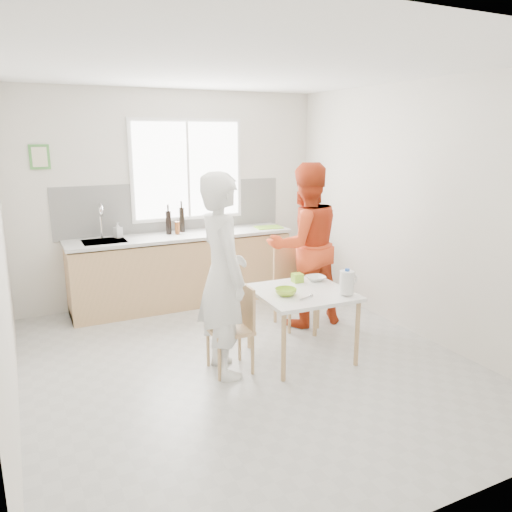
{
  "coord_description": "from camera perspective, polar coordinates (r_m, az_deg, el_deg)",
  "views": [
    {
      "loc": [
        -1.86,
        -4.03,
        2.16
      ],
      "look_at": [
        0.2,
        0.2,
        1.0
      ],
      "focal_mm": 35.0,
      "sensor_mm": 36.0,
      "label": 1
    }
  ],
  "objects": [
    {
      "name": "ground",
      "position": [
        4.93,
        -1.08,
        -12.11
      ],
      "size": [
        4.5,
        4.5,
        0.0
      ],
      "primitive_type": "plane",
      "color": "#B7B7B2",
      "rests_on": "ground"
    },
    {
      "name": "room_shell",
      "position": [
        4.47,
        -1.17,
        7.22
      ],
      "size": [
        4.5,
        4.5,
        4.5
      ],
      "color": "silver",
      "rests_on": "ground"
    },
    {
      "name": "window",
      "position": [
        6.6,
        -7.82,
        9.71
      ],
      "size": [
        1.5,
        0.06,
        1.3
      ],
      "color": "white",
      "rests_on": "room_shell"
    },
    {
      "name": "backsplash",
      "position": [
        6.61,
        -9.38,
        5.51
      ],
      "size": [
        3.0,
        0.02,
        0.65
      ],
      "primitive_type": "cube",
      "color": "white",
      "rests_on": "room_shell"
    },
    {
      "name": "picture_frame",
      "position": [
        6.27,
        -23.5,
        10.34
      ],
      "size": [
        0.22,
        0.03,
        0.28
      ],
      "color": "#4D9745",
      "rests_on": "room_shell"
    },
    {
      "name": "kitchen_counter",
      "position": [
        6.5,
        -8.39,
        -1.86
      ],
      "size": [
        2.84,
        0.64,
        1.37
      ],
      "color": "tan",
      "rests_on": "ground"
    },
    {
      "name": "dining_table",
      "position": [
        4.87,
        5.25,
        -4.79
      ],
      "size": [
        0.92,
        0.92,
        0.68
      ],
      "rotation": [
        0.0,
        0.0,
        -0.04
      ],
      "color": "white",
      "rests_on": "ground"
    },
    {
      "name": "chair_left",
      "position": [
        4.65,
        -2.32,
        -7.79
      ],
      "size": [
        0.39,
        0.39,
        0.81
      ],
      "rotation": [
        0.0,
        0.0,
        -1.61
      ],
      "color": "tan",
      "rests_on": "ground"
    },
    {
      "name": "chair_far",
      "position": [
        5.74,
        4.36,
        -2.95
      ],
      "size": [
        0.44,
        0.44,
        0.92
      ],
      "rotation": [
        0.0,
        0.0,
        -0.04
      ],
      "color": "tan",
      "rests_on": "ground"
    },
    {
      "name": "person_white",
      "position": [
        4.45,
        -3.82,
        -2.29
      ],
      "size": [
        0.47,
        0.69,
        1.85
      ],
      "primitive_type": "imported",
      "rotation": [
        0.0,
        0.0,
        1.53
      ],
      "color": "white",
      "rests_on": "ground"
    },
    {
      "name": "person_red",
      "position": [
        5.67,
        5.57,
        1.22
      ],
      "size": [
        0.93,
        0.74,
        1.86
      ],
      "primitive_type": "imported",
      "rotation": [
        0.0,
        0.0,
        3.1
      ],
      "color": "red",
      "rests_on": "ground"
    },
    {
      "name": "bowl_green",
      "position": [
        4.7,
        3.43,
        -4.11
      ],
      "size": [
        0.21,
        0.21,
        0.06
      ],
      "primitive_type": "imported",
      "rotation": [
        0.0,
        0.0,
        -0.04
      ],
      "color": "#A3D631",
      "rests_on": "dining_table"
    },
    {
      "name": "bowl_white",
      "position": [
        5.19,
        6.85,
        -2.56
      ],
      "size": [
        0.2,
        0.2,
        0.05
      ],
      "primitive_type": "imported",
      "rotation": [
        0.0,
        0.0,
        -0.04
      ],
      "color": "white",
      "rests_on": "dining_table"
    },
    {
      "name": "milk_jug",
      "position": [
        4.74,
        10.37,
        -2.93
      ],
      "size": [
        0.19,
        0.14,
        0.24
      ],
      "rotation": [
        0.0,
        0.0,
        -0.04
      ],
      "color": "white",
      "rests_on": "dining_table"
    },
    {
      "name": "green_box",
      "position": [
        5.11,
        4.75,
        -2.51
      ],
      "size": [
        0.1,
        0.1,
        0.09
      ],
      "primitive_type": "cube",
      "rotation": [
        0.0,
        0.0,
        -0.04
      ],
      "color": "#8FCC2F",
      "rests_on": "dining_table"
    },
    {
      "name": "spoon",
      "position": [
        4.62,
        5.72,
        -4.76
      ],
      "size": [
        0.16,
        0.06,
        0.01
      ],
      "primitive_type": "cylinder",
      "rotation": [
        0.0,
        1.57,
        0.31
      ],
      "color": "#A5A5AA",
      "rests_on": "dining_table"
    },
    {
      "name": "cutting_board",
      "position": [
        6.76,
        1.45,
        3.31
      ],
      "size": [
        0.38,
        0.29,
        0.01
      ],
      "primitive_type": "cube",
      "rotation": [
        0.0,
        0.0,
        -0.13
      ],
      "color": "#83C82E",
      "rests_on": "kitchen_counter"
    },
    {
      "name": "wine_bottle_a",
      "position": [
        6.52,
        -8.48,
        4.15
      ],
      "size": [
        0.07,
        0.07,
        0.32
      ],
      "primitive_type": "cylinder",
      "color": "black",
      "rests_on": "kitchen_counter"
    },
    {
      "name": "wine_bottle_b",
      "position": [
        6.39,
        -9.97,
        3.8
      ],
      "size": [
        0.07,
        0.07,
        0.3
      ],
      "primitive_type": "cylinder",
      "color": "black",
      "rests_on": "kitchen_counter"
    },
    {
      "name": "jar_amber",
      "position": [
        6.38,
        -8.99,
        3.19
      ],
      "size": [
        0.06,
        0.06,
        0.16
      ],
      "primitive_type": "cylinder",
      "color": "brown",
      "rests_on": "kitchen_counter"
    },
    {
      "name": "soap_bottle",
      "position": [
        6.33,
        -15.51,
        2.9
      ],
      "size": [
        0.11,
        0.11,
        0.19
      ],
      "primitive_type": "imported",
      "rotation": [
        0.0,
        0.0,
        0.4
      ],
      "color": "#999999",
      "rests_on": "kitchen_counter"
    }
  ]
}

